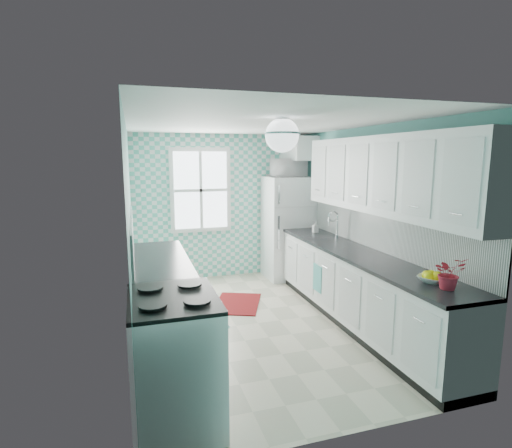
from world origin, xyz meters
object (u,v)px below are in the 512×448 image
object	(u,v)px
ceiling_light	(282,135)
microwave	(289,168)
sink	(328,239)
stove	(175,358)
potted_plant	(449,273)
fruit_bowl	(432,279)
fridge	(288,228)

from	to	relation	value
ceiling_light	microwave	distance (m)	2.85
ceiling_light	sink	size ratio (longest dim) A/B	0.66
stove	potted_plant	size ratio (longest dim) A/B	3.49
ceiling_light	fruit_bowl	bearing A→B (deg)	-35.41
fridge	fruit_bowl	distance (m)	3.45
sink	microwave	size ratio (longest dim) A/B	0.95
sink	microwave	xyz separation A→B (m)	(-0.09, 1.33, 0.99)
ceiling_light	fruit_bowl	xyz separation A→B (m)	(1.20, -0.85, -1.35)
fridge	stove	xyz separation A→B (m)	(-2.31, -3.43, -0.35)
stove	ceiling_light	bearing A→B (deg)	36.18
stove	fruit_bowl	distance (m)	2.44
sink	potted_plant	distance (m)	2.33
fruit_bowl	fridge	bearing A→B (deg)	91.50
ceiling_light	stove	world-z (taller)	ceiling_light
fruit_bowl	potted_plant	world-z (taller)	potted_plant
fridge	stove	world-z (taller)	fridge
fruit_bowl	potted_plant	xyz separation A→B (m)	(0.00, -0.20, 0.12)
fridge	sink	distance (m)	1.33
fridge	fruit_bowl	bearing A→B (deg)	-90.91
fridge	stove	bearing A→B (deg)	-126.37
stove	sink	xyz separation A→B (m)	(2.40, 2.10, 0.40)
fruit_bowl	sink	bearing A→B (deg)	89.88
ceiling_light	sink	xyz separation A→B (m)	(1.20, 1.27, -1.39)
stove	fruit_bowl	bearing A→B (deg)	0.95
potted_plant	microwave	bearing A→B (deg)	91.41
stove	microwave	bearing A→B (deg)	57.55
microwave	fridge	bearing A→B (deg)	54.10
ceiling_light	potted_plant	world-z (taller)	ceiling_light
ceiling_light	potted_plant	xyz separation A→B (m)	(1.20, -1.06, -1.24)
sink	fruit_bowl	size ratio (longest dim) A/B	2.16
sink	fruit_bowl	world-z (taller)	sink
microwave	potted_plant	bearing A→B (deg)	91.87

